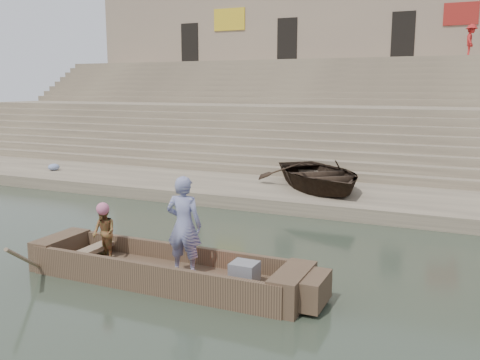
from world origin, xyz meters
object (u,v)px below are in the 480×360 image
Objects in this scene: main_rowboat at (165,276)px; beached_rowboat at (319,175)px; pedestrian at (471,41)px; rowing_man at (104,232)px; standing_man at (184,225)px; television at (244,273)px.

beached_rowboat is at bearing 84.93° from main_rowboat.
pedestrian is (4.73, 22.12, 5.91)m from main_rowboat.
rowing_man reaches higher than main_rowboat.
beached_rowboat reaches higher than rowing_man.
television is at bearing 170.31° from standing_man.
beached_rowboat is (0.72, 8.11, 0.76)m from main_rowboat.
television is (1.65, 0.00, 0.31)m from main_rowboat.
beached_rowboat is at bearing -99.40° from standing_man.
beached_rowboat is (-0.93, 8.11, 0.45)m from television.
standing_man reaches higher than television.
main_rowboat is 10.87× the size of television.
pedestrian is (4.01, 14.01, 5.15)m from beached_rowboat.
beached_rowboat is at bearing 96.52° from television.
main_rowboat is 1.68m from television.
rowing_man is 0.67× the size of pedestrian.
standing_man is at bearing 171.32° from pedestrian.
standing_man is 1.13× the size of pedestrian.
standing_man reaches higher than main_rowboat.
rowing_man reaches higher than television.
pedestrian is at bearing 77.94° from main_rowboat.
pedestrian is (4.32, 22.07, 4.87)m from standing_man.
standing_man is at bearing 177.53° from television.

